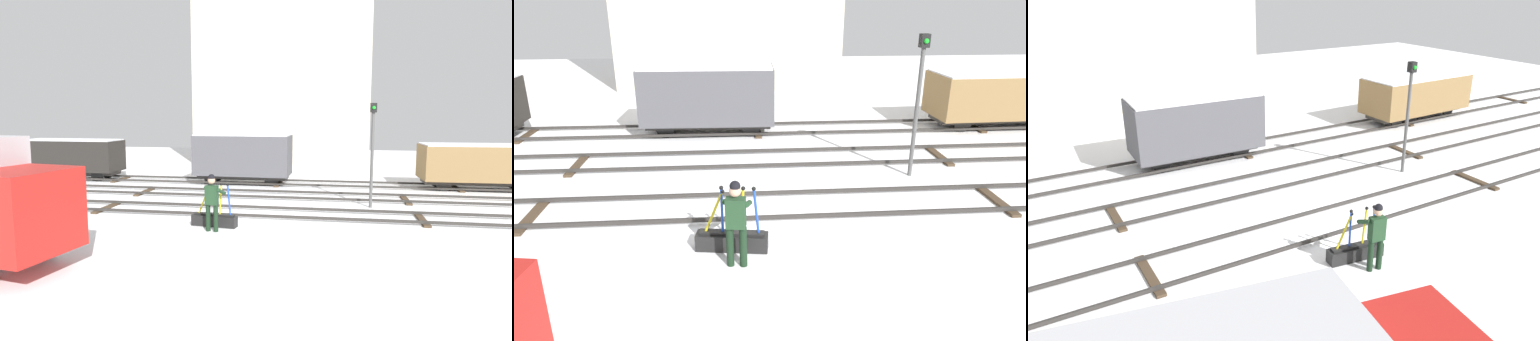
# 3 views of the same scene
# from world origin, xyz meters

# --- Properties ---
(ground_plane) EXTENTS (60.00, 60.00, 0.00)m
(ground_plane) POSITION_xyz_m (0.00, 0.00, 0.00)
(ground_plane) COLOR white
(track_main_line) EXTENTS (44.00, 1.94, 0.18)m
(track_main_line) POSITION_xyz_m (0.00, 0.00, 0.11)
(track_main_line) COLOR #2D2B28
(track_main_line) RESTS_ON ground_plane
(track_siding_near) EXTENTS (44.00, 1.94, 0.18)m
(track_siding_near) POSITION_xyz_m (0.00, 3.57, 0.11)
(track_siding_near) COLOR #2D2B28
(track_siding_near) RESTS_ON ground_plane
(track_siding_far) EXTENTS (44.00, 1.94, 0.18)m
(track_siding_far) POSITION_xyz_m (0.00, 7.06, 0.11)
(track_siding_far) COLOR #2D2B28
(track_siding_far) RESTS_ON ground_plane
(switch_lever_frame) EXTENTS (1.56, 0.57, 1.45)m
(switch_lever_frame) POSITION_xyz_m (-1.02, -1.89, 0.25)
(switch_lever_frame) COLOR black
(switch_lever_frame) RESTS_ON ground_plane
(rail_worker) EXTENTS (0.61, 0.72, 1.82)m
(rail_worker) POSITION_xyz_m (-0.92, -2.50, 1.04)
(rail_worker) COLOR black
(rail_worker) RESTS_ON ground_plane
(signal_post) EXTENTS (0.24, 0.32, 4.08)m
(signal_post) POSITION_xyz_m (4.28, 1.99, 2.48)
(signal_post) COLOR #4C4C4C
(signal_post) RESTS_ON ground_plane
(freight_car_far_end) EXTENTS (5.00, 2.38, 2.60)m
(freight_car_far_end) POSITION_xyz_m (-1.86, 7.06, 1.48)
(freight_car_far_end) COLOR #2D2B28
(freight_car_far_end) RESTS_ON ground_plane
(freight_car_mid_siding) EXTENTS (5.58, 2.44, 2.21)m
(freight_car_mid_siding) POSITION_xyz_m (9.79, 7.06, 1.29)
(freight_car_mid_siding) COLOR #2D2B28
(freight_car_mid_siding) RESTS_ON ground_plane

